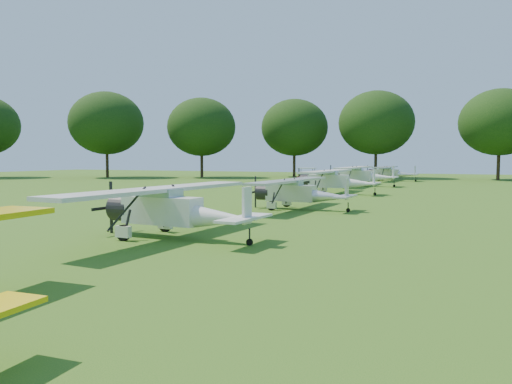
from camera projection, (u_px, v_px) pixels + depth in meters
ground at (206, 230)px, 21.04m from camera, size 160.00×160.00×0.00m
tree_belt at (289, 29)px, 19.26m from camera, size 137.36×130.27×14.52m
aircraft_3 at (172, 206)px, 18.79m from camera, size 6.69×10.67×2.10m
aircraft_4 at (298, 191)px, 29.26m from camera, size 6.12×9.74×1.92m
aircraft_5 at (334, 179)px, 41.52m from camera, size 6.85×10.90×2.15m
aircraft_6 at (360, 174)px, 52.82m from camera, size 7.13×11.34×2.24m
aircraft_7 at (390, 172)px, 64.35m from camera, size 6.46×10.28×2.03m
golf_cart at (306, 178)px, 58.97m from camera, size 2.23×1.47×1.82m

